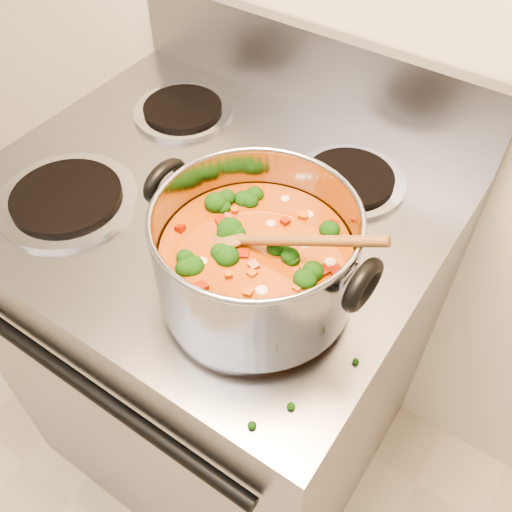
{
  "coord_description": "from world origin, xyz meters",
  "views": [
    {
      "loc": [
        0.52,
        0.6,
        1.58
      ],
      "look_at": [
        0.23,
        1.02,
        1.01
      ],
      "focal_mm": 40.0,
      "sensor_mm": 36.0,
      "label": 1
    }
  ],
  "objects": [
    {
      "name": "electric_range",
      "position": [
        0.04,
        1.16,
        0.47
      ],
      "size": [
        0.78,
        0.71,
        1.08
      ],
      "color": "gray",
      "rests_on": "ground"
    },
    {
      "name": "stockpot",
      "position": [
        0.23,
        1.02,
        1.01
      ],
      "size": [
        0.33,
        0.27,
        0.16
      ],
      "rotation": [
        0.0,
        0.0,
        -0.03
      ],
      "color": "gray",
      "rests_on": "electric_range"
    },
    {
      "name": "cooktop_crumbs",
      "position": [
        0.19,
        1.1,
        0.92
      ],
      "size": [
        0.42,
        0.41,
        0.01
      ],
      "color": "black",
      "rests_on": "electric_range"
    },
    {
      "name": "wooden_spoon",
      "position": [
        0.24,
        1.02,
        1.04
      ],
      "size": [
        0.24,
        0.08,
        0.1
      ],
      "rotation": [
        0.0,
        0.0,
        0.23
      ],
      "color": "brown",
      "rests_on": "stockpot"
    }
  ]
}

